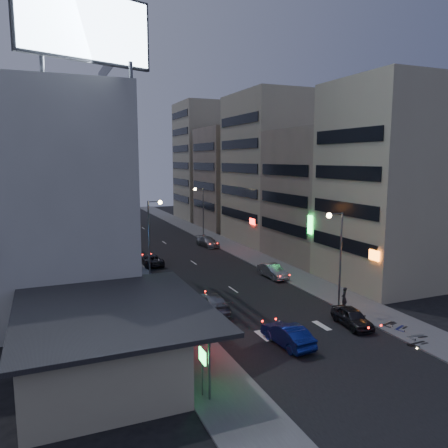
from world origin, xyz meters
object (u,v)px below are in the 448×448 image
scooter_blue (402,318)px  scooter_silver_b (390,314)px  road_car_silver (210,302)px  person (344,298)px  scooter_silver_a (423,326)px  parked_car_left (151,260)px  road_car_blue (287,335)px  scooter_black_b (392,315)px  parked_car_right_near (352,317)px  parked_car_right_far (208,242)px  scooter_black_a (423,333)px  parked_car_right_mid (273,271)px

scooter_blue → scooter_silver_b: (-0.14, 1.06, -0.02)m
road_car_silver → person: 11.17m
scooter_silver_a → scooter_silver_b: scooter_silver_a is taller
scooter_silver_b → scooter_silver_a: bearing=160.3°
parked_car_left → road_car_blue: 25.96m
parked_car_left → scooter_silver_b: (12.82, -25.10, -0.04)m
parked_car_left → scooter_blue: bearing=116.0°
scooter_silver_a → scooter_black_b: scooter_silver_a is taller
parked_car_left → parked_car_right_near: bearing=110.9°
parked_car_right_far → road_car_blue: 34.40m
scooter_black_b → scooter_silver_b: 0.20m
parked_car_right_far → scooter_black_a: bearing=-94.2°
scooter_black_a → scooter_silver_b: bearing=-11.5°
scooter_blue → parked_car_right_near: bearing=44.0°
parked_car_right_mid → scooter_black_a: bearing=-87.4°
parked_car_right_mid → scooter_black_b: size_ratio=2.41×
parked_car_right_mid → parked_car_left: parked_car_right_mid is taller
road_car_blue → road_car_silver: size_ratio=0.85×
person → scooter_silver_a: bearing=68.0°
road_car_silver → scooter_black_b: (11.93, -7.77, -0.11)m
parked_car_right_near → road_car_silver: bearing=147.1°
parked_car_left → parked_car_right_far: parked_car_right_far is taller
scooter_black_b → scooter_silver_b: (0.02, 0.19, -0.04)m
parked_car_right_far → scooter_silver_b: 33.19m
scooter_blue → scooter_silver_b: size_ratio=1.05×
scooter_silver_a → road_car_silver: bearing=54.3°
scooter_silver_b → parked_car_right_near: bearing=58.4°
scooter_black_a → scooter_blue: size_ratio=0.98×
scooter_silver_a → scooter_blue: 1.89m
road_car_blue → scooter_silver_b: (9.48, 0.64, -0.11)m
scooter_black_b → road_car_blue: bearing=79.7°
parked_car_right_far → scooter_blue: parked_car_right_far is taller
scooter_black_b → scooter_blue: bearing=177.8°
parked_car_left → road_car_silver: bearing=92.5°
road_car_silver → scooter_silver_b: bearing=149.3°
scooter_blue → parked_car_right_far: bearing=-17.0°
parked_car_right_mid → road_car_silver: 12.10m
scooter_blue → scooter_black_b: scooter_black_b is taller
parked_car_left → scooter_silver_a: size_ratio=2.48×
parked_car_right_mid → road_car_silver: size_ratio=0.81×
person → road_car_blue: bearing=-7.6°
parked_car_right_far → scooter_black_b: (2.69, -33.28, -0.02)m
person → scooter_silver_b: person is taller
parked_car_right_mid → parked_car_right_far: parked_car_right_mid is taller
parked_car_left → scooter_silver_a: parked_car_left is taller
parked_car_left → person: (11.35, -21.39, 0.35)m
road_car_blue → scooter_silver_b: road_car_blue is taller
scooter_blue → road_car_silver: bearing=32.7°
parked_car_right_mid → scooter_black_a: (1.54, -18.52, -0.07)m
person → scooter_blue: size_ratio=1.02×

